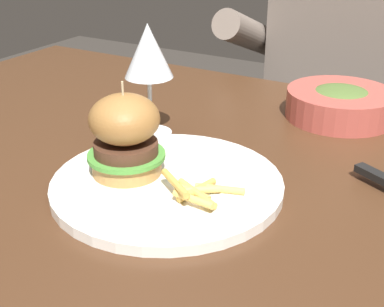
% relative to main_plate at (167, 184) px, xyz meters
% --- Properties ---
extents(dining_table, '(1.47, 0.80, 0.74)m').
position_rel_main_plate_xyz_m(dining_table, '(0.06, 0.11, -0.09)').
color(dining_table, '#472B19').
rests_on(dining_table, ground).
extents(main_plate, '(0.30, 0.30, 0.01)m').
position_rel_main_plate_xyz_m(main_plate, '(0.00, 0.00, 0.00)').
color(main_plate, white).
rests_on(main_plate, dining_table).
extents(burger_sandwich, '(0.10, 0.10, 0.13)m').
position_rel_main_plate_xyz_m(burger_sandwich, '(-0.06, -0.01, 0.06)').
color(burger_sandwich, '#B78447').
rests_on(burger_sandwich, main_plate).
extents(fries_pile, '(0.10, 0.08, 0.02)m').
position_rel_main_plate_xyz_m(fries_pile, '(0.06, -0.02, 0.02)').
color(fries_pile, '#EABC5B').
rests_on(fries_pile, main_plate).
extents(wine_glass, '(0.08, 0.08, 0.18)m').
position_rel_main_plate_xyz_m(wine_glass, '(-0.12, 0.14, 0.12)').
color(wine_glass, silver).
rests_on(wine_glass, dining_table).
extents(soup_bowl, '(0.18, 0.18, 0.05)m').
position_rel_main_plate_xyz_m(soup_bowl, '(0.12, 0.37, 0.02)').
color(soup_bowl, '#B24C42').
rests_on(soup_bowl, dining_table).
extents(diner_person, '(0.51, 0.36, 1.18)m').
position_rel_main_plate_xyz_m(diner_person, '(0.02, 0.79, -0.18)').
color(diner_person, '#282833').
rests_on(diner_person, ground).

